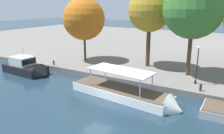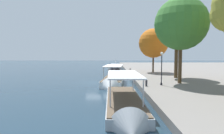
{
  "view_description": "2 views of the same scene",
  "coord_description": "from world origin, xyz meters",
  "px_view_note": "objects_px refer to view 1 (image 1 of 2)",
  "views": [
    {
      "loc": [
        11.47,
        -16.36,
        9.43
      ],
      "look_at": [
        -1.51,
        5.36,
        2.45
      ],
      "focal_mm": 36.73,
      "sensor_mm": 36.0,
      "label": 1
    },
    {
      "loc": [
        31.54,
        3.13,
        4.76
      ],
      "look_at": [
        1.84,
        3.13,
        2.73
      ],
      "focal_mm": 30.37,
      "sensor_mm": 36.0,
      "label": 2
    }
  ],
  "objects_px": {
    "mooring_bollard_0": "(201,87)",
    "tree_5": "(192,6)",
    "tree_1": "(149,10)",
    "mooring_bollard_1": "(54,62)",
    "tour_boat_1": "(128,96)",
    "tree_4": "(85,18)",
    "lamp_post": "(198,61)",
    "motor_yacht_0": "(28,69)"
  },
  "relations": [
    {
      "from": "tree_4",
      "to": "mooring_bollard_1",
      "type": "bearing_deg",
      "value": -114.34
    },
    {
      "from": "mooring_bollard_1",
      "to": "tree_1",
      "type": "distance_m",
      "value": 15.65
    },
    {
      "from": "lamp_post",
      "to": "tour_boat_1",
      "type": "bearing_deg",
      "value": -130.09
    },
    {
      "from": "lamp_post",
      "to": "tree_5",
      "type": "distance_m",
      "value": 6.86
    },
    {
      "from": "mooring_bollard_0",
      "to": "tree_4",
      "type": "relative_size",
      "value": 0.09
    },
    {
      "from": "tour_boat_1",
      "to": "tree_5",
      "type": "bearing_deg",
      "value": 75.17
    },
    {
      "from": "tree_5",
      "to": "tree_1",
      "type": "bearing_deg",
      "value": 167.05
    },
    {
      "from": "motor_yacht_0",
      "to": "tree_5",
      "type": "height_order",
      "value": "tree_5"
    },
    {
      "from": "tree_1",
      "to": "mooring_bollard_1",
      "type": "bearing_deg",
      "value": -150.53
    },
    {
      "from": "motor_yacht_0",
      "to": "lamp_post",
      "type": "height_order",
      "value": "lamp_post"
    },
    {
      "from": "tree_4",
      "to": "tree_5",
      "type": "bearing_deg",
      "value": 1.32
    },
    {
      "from": "mooring_bollard_0",
      "to": "tree_4",
      "type": "bearing_deg",
      "value": 165.04
    },
    {
      "from": "tree_5",
      "to": "lamp_post",
      "type": "bearing_deg",
      "value": -60.86
    },
    {
      "from": "lamp_post",
      "to": "mooring_bollard_0",
      "type": "bearing_deg",
      "value": -66.32
    },
    {
      "from": "mooring_bollard_1",
      "to": "mooring_bollard_0",
      "type": "bearing_deg",
      "value": 0.12
    },
    {
      "from": "mooring_bollard_0",
      "to": "tree_5",
      "type": "distance_m",
      "value": 9.97
    },
    {
      "from": "tree_4",
      "to": "tree_5",
      "type": "distance_m",
      "value": 15.89
    },
    {
      "from": "lamp_post",
      "to": "tree_4",
      "type": "xyz_separation_m",
      "value": [
        -17.55,
        2.81,
        4.01
      ]
    },
    {
      "from": "tree_1",
      "to": "tree_4",
      "type": "relative_size",
      "value": 1.12
    },
    {
      "from": "mooring_bollard_0",
      "to": "tree_4",
      "type": "height_order",
      "value": "tree_4"
    },
    {
      "from": "mooring_bollard_0",
      "to": "mooring_bollard_1",
      "type": "bearing_deg",
      "value": -179.88
    },
    {
      "from": "tree_5",
      "to": "mooring_bollard_0",
      "type": "bearing_deg",
      "value": -62.99
    },
    {
      "from": "mooring_bollard_0",
      "to": "tree_5",
      "type": "xyz_separation_m",
      "value": [
        -2.7,
        5.31,
        7.99
      ]
    },
    {
      "from": "motor_yacht_0",
      "to": "tree_1",
      "type": "distance_m",
      "value": 18.66
    },
    {
      "from": "mooring_bollard_1",
      "to": "tree_4",
      "type": "relative_size",
      "value": 0.07
    },
    {
      "from": "tree_5",
      "to": "tour_boat_1",
      "type": "bearing_deg",
      "value": -110.47
    },
    {
      "from": "mooring_bollard_0",
      "to": "lamp_post",
      "type": "distance_m",
      "value": 3.19
    },
    {
      "from": "mooring_bollard_1",
      "to": "tree_1",
      "type": "xyz_separation_m",
      "value": [
        11.95,
        6.75,
        7.53
      ]
    },
    {
      "from": "mooring_bollard_0",
      "to": "tour_boat_1",
      "type": "bearing_deg",
      "value": -146.21
    },
    {
      "from": "tour_boat_1",
      "to": "mooring_bollard_1",
      "type": "xyz_separation_m",
      "value": [
        -14.5,
        4.14,
        0.77
      ]
    },
    {
      "from": "tree_1",
      "to": "tree_5",
      "type": "xyz_separation_m",
      "value": [
        6.09,
        -1.4,
        0.53
      ]
    },
    {
      "from": "motor_yacht_0",
      "to": "mooring_bollard_1",
      "type": "height_order",
      "value": "motor_yacht_0"
    },
    {
      "from": "tour_boat_1",
      "to": "tree_1",
      "type": "xyz_separation_m",
      "value": [
        -2.55,
        10.89,
        8.3
      ]
    },
    {
      "from": "mooring_bollard_1",
      "to": "motor_yacht_0",
      "type": "bearing_deg",
      "value": -112.77
    },
    {
      "from": "tree_4",
      "to": "tree_1",
      "type": "bearing_deg",
      "value": 10.33
    },
    {
      "from": "mooring_bollard_1",
      "to": "tree_5",
      "type": "height_order",
      "value": "tree_5"
    },
    {
      "from": "tour_boat_1",
      "to": "lamp_post",
      "type": "distance_m",
      "value": 8.78
    },
    {
      "from": "mooring_bollard_0",
      "to": "tree_1",
      "type": "xyz_separation_m",
      "value": [
        -8.8,
        6.71,
        7.46
      ]
    },
    {
      "from": "tour_boat_1",
      "to": "mooring_bollard_0",
      "type": "height_order",
      "value": "tour_boat_1"
    },
    {
      "from": "tree_4",
      "to": "tour_boat_1",
      "type": "bearing_deg",
      "value": -36.68
    },
    {
      "from": "lamp_post",
      "to": "tree_5",
      "type": "xyz_separation_m",
      "value": [
        -1.77,
        3.18,
        5.81
      ]
    },
    {
      "from": "tour_boat_1",
      "to": "lamp_post",
      "type": "bearing_deg",
      "value": 55.55
    }
  ]
}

